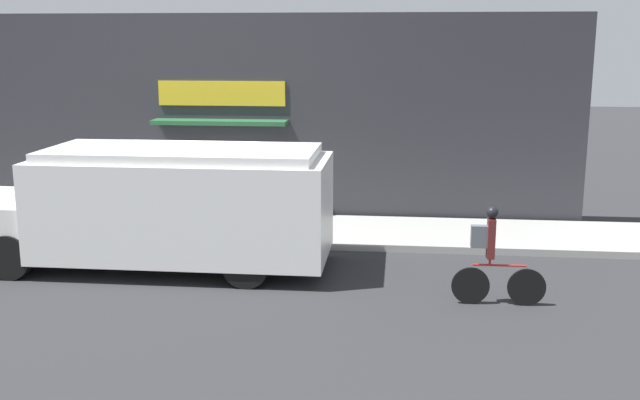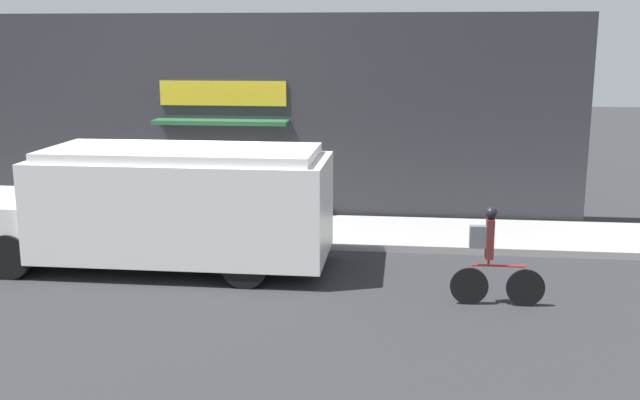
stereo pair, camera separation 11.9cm
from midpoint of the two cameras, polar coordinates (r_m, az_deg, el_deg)
ground_plane at (r=15.88m, az=-9.34°, el=-3.52°), size 70.00×70.00×0.00m
sidewalk at (r=17.04m, az=-8.22°, el=-2.14°), size 28.00×2.54×0.15m
storefront at (r=18.02m, az=-7.32°, el=6.25°), size 16.68×0.75×4.84m
school_bus at (r=14.29m, az=-12.27°, el=-0.45°), size 7.00×2.73×2.30m
cyclist at (r=12.41m, az=12.73°, el=-4.27°), size 1.52×0.20×1.65m
trash_bin at (r=17.58m, az=-9.26°, el=-0.07°), size 0.48×0.48×0.85m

